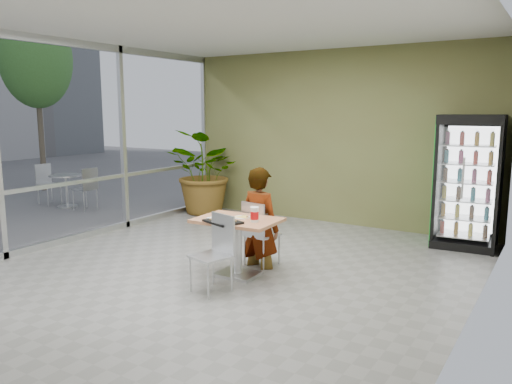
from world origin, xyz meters
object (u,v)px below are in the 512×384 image
Objects in this scene: beverage_fridge at (467,182)px; seated_woman at (260,228)px; chair_far at (258,229)px; dining_table at (238,235)px; soda_cup at (255,215)px; cafeteria_tray at (223,222)px; chair_near at (217,247)px; potted_plant at (207,172)px.

seated_woman is at bearing -136.15° from beverage_fridge.
dining_table is at bearing 98.99° from chair_far.
beverage_fridge is (2.18, 2.48, 0.49)m from seated_woman.
soda_cup is 0.09× the size of beverage_fridge.
cafeteria_tray reaches higher than dining_table.
chair_near is 4.87× the size of soda_cup.
chair_near reaches higher than dining_table.
beverage_fridge is at bearing -122.18° from chair_far.
seated_woman is 3.74× the size of cafeteria_tray.
beverage_fridge is (2.20, 2.53, 0.50)m from chair_far.
potted_plant reaches higher than chair_far.
seated_woman reaches higher than cafeteria_tray.
soda_cup is (0.27, -0.56, 0.31)m from seated_woman.
potted_plant is at bearing 135.64° from soda_cup.
chair_far is 0.99× the size of chair_near.
chair_near is at bearing -125.53° from beverage_fridge.
seated_woman reaches higher than chair_near.
dining_table is 1.18× the size of chair_near.
soda_cup reaches higher than chair_far.
beverage_fridge reaches higher than potted_plant.
dining_table is at bearing 113.30° from chair_near.
chair_far is 2.01× the size of cafeteria_tray.
soda_cup is 0.40m from cafeteria_tray.
beverage_fridge is at bearing 1.24° from potted_plant.
soda_cup is (0.28, -0.52, 0.32)m from chair_far.
potted_plant is at bearing -32.10° from seated_woman.
cafeteria_tray is 3.98m from beverage_fridge.
chair_near is (0.08, -1.03, 0.01)m from chair_far.
soda_cup reaches higher than cafeteria_tray.
seated_woman is 0.69m from soda_cup.
beverage_fridge is (1.92, 3.04, 0.18)m from soda_cup.
dining_table is 0.53m from seated_woman.
chair_far reaches higher than dining_table.
cafeteria_tray is 0.26× the size of potted_plant.
seated_woman is 3.64m from potted_plant.
soda_cup is at bearing 38.38° from cafeteria_tray.
chair_near is 4.17m from beverage_fridge.
soda_cup is at bearing 124.15° from seated_woman.
potted_plant is at bearing -32.75° from chair_far.
dining_table is 5.76× the size of soda_cup.
chair_near is at bearing 102.54° from seated_woman.
beverage_fridge reaches higher than cafeteria_tray.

